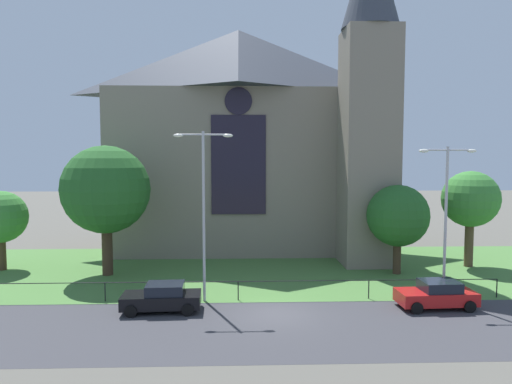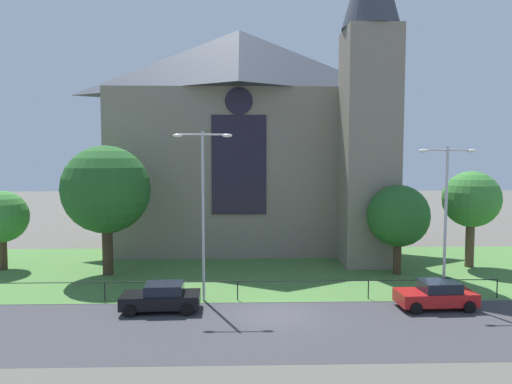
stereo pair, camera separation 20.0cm
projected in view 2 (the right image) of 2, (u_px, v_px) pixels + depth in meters
ground at (266, 269)px, 34.39m from camera, size 160.00×160.00×0.00m
road_asphalt at (278, 328)px, 22.43m from camera, size 120.00×8.00×0.01m
grass_verge at (268, 276)px, 32.39m from camera, size 120.00×20.00×0.01m
church_building at (248, 136)px, 42.40m from camera, size 23.20×16.20×26.00m
iron_railing at (238, 284)px, 26.78m from camera, size 30.80×0.07×1.13m
tree_left_near at (106, 190)px, 32.25m from camera, size 6.16×6.16×9.15m
tree_left_far at (2, 217)px, 33.89m from camera, size 3.82×3.82×5.87m
tree_right_far at (471, 200)px, 34.69m from camera, size 4.24×4.24×7.29m
tree_right_near at (398, 216)px, 32.59m from camera, size 4.39×4.39×6.38m
streetlamp_near at (203, 196)px, 26.25m from camera, size 3.37×0.26×9.79m
streetlamp_far at (446, 204)px, 26.67m from camera, size 3.37×0.26×8.94m
parked_car_black at (162, 297)px, 24.90m from camera, size 4.27×2.16×1.51m
parked_car_red at (436, 295)px, 25.35m from camera, size 4.28×2.19×1.51m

